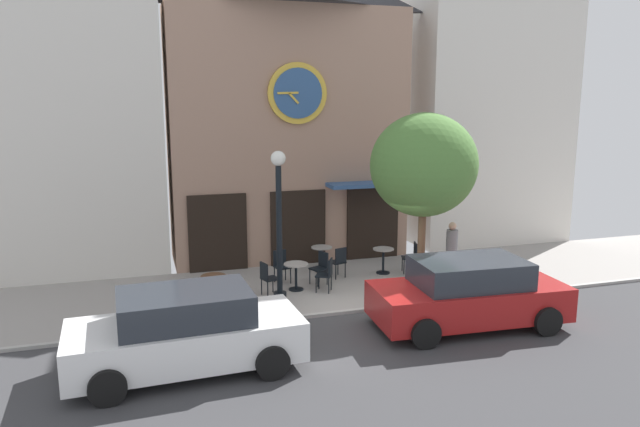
# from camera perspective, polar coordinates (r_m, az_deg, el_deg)

# --- Properties ---
(ground_plane) EXTENTS (27.62, 11.07, 0.13)m
(ground_plane) POSITION_cam_1_polar(r_m,az_deg,el_deg) (13.84, 6.67, -10.60)
(ground_plane) COLOR gray
(clock_building) EXTENTS (7.38, 3.46, 9.60)m
(clock_building) POSITION_cam_1_polar(r_m,az_deg,el_deg) (18.93, -3.09, 10.65)
(clock_building) COLOR #9E7A66
(clock_building) RESTS_ON ground_plane
(neighbor_building_left) EXTENTS (6.78, 3.81, 15.25)m
(neighbor_building_left) POSITION_cam_1_polar(r_m,az_deg,el_deg) (19.51, -26.01, 17.50)
(neighbor_building_left) COLOR silver
(neighbor_building_left) RESTS_ON ground_plane
(neighbor_building_right) EXTENTS (5.61, 3.04, 12.41)m
(neighbor_building_right) POSITION_cam_1_polar(r_m,az_deg,el_deg) (22.31, 15.76, 13.54)
(neighbor_building_right) COLOR silver
(neighbor_building_right) RESTS_ON ground_plane
(street_lamp) EXTENTS (0.36, 0.36, 3.84)m
(street_lamp) POSITION_cam_1_polar(r_m,az_deg,el_deg) (14.35, -3.95, -1.50)
(street_lamp) COLOR black
(street_lamp) RESTS_ON ground_plane
(street_tree) EXTENTS (2.77, 2.49, 4.72)m
(street_tree) POSITION_cam_1_polar(r_m,az_deg,el_deg) (15.27, 9.96, 4.57)
(street_tree) COLOR brown
(street_tree) RESTS_ON ground_plane
(cafe_table_center) EXTENTS (0.63, 0.63, 0.76)m
(cafe_table_center) POSITION_cam_1_polar(r_m,az_deg,el_deg) (14.99, -10.17, -6.83)
(cafe_table_center) COLOR black
(cafe_table_center) RESTS_ON ground_plane
(cafe_table_rightmost) EXTENTS (0.66, 0.66, 0.73)m
(cafe_table_rightmost) POSITION_cam_1_polar(r_m,az_deg,el_deg) (15.93, -2.32, -5.63)
(cafe_table_rightmost) COLOR black
(cafe_table_rightmost) RESTS_ON ground_plane
(cafe_table_near_curb) EXTENTS (0.62, 0.62, 0.75)m
(cafe_table_near_curb) POSITION_cam_1_polar(r_m,az_deg,el_deg) (17.59, 0.17, -4.03)
(cafe_table_near_curb) COLOR black
(cafe_table_near_curb) RESTS_ON ground_plane
(cafe_table_leftmost) EXTENTS (0.61, 0.61, 0.75)m
(cafe_table_leftmost) POSITION_cam_1_polar(r_m,az_deg,el_deg) (17.51, 6.10, -4.18)
(cafe_table_leftmost) COLOR black
(cafe_table_leftmost) RESTS_ON ground_plane
(cafe_chair_mid_row) EXTENTS (0.47, 0.47, 0.90)m
(cafe_chair_mid_row) POSITION_cam_1_polar(r_m,az_deg,el_deg) (16.61, -3.75, -4.83)
(cafe_chair_mid_row) COLOR black
(cafe_chair_mid_row) RESTS_ON ground_plane
(cafe_chair_facing_wall) EXTENTS (0.50, 0.50, 0.90)m
(cafe_chair_facing_wall) POSITION_cam_1_polar(r_m,az_deg,el_deg) (17.68, 8.82, -3.97)
(cafe_chair_facing_wall) COLOR black
(cafe_chair_facing_wall) RESTS_ON ground_plane
(cafe_chair_by_entrance) EXTENTS (0.55, 0.55, 0.90)m
(cafe_chair_by_entrance) POSITION_cam_1_polar(r_m,az_deg,el_deg) (15.76, 0.66, -5.68)
(cafe_chair_by_entrance) COLOR black
(cafe_chair_by_entrance) RESTS_ON ground_plane
(cafe_chair_right_end) EXTENTS (0.51, 0.51, 0.90)m
(cafe_chair_right_end) POSITION_cam_1_polar(r_m,az_deg,el_deg) (16.96, 1.81, -4.48)
(cafe_chair_right_end) COLOR black
(cafe_chair_right_end) RESTS_ON ground_plane
(cafe_chair_facing_street) EXTENTS (0.50, 0.50, 0.90)m
(cafe_chair_facing_street) POSITION_cam_1_polar(r_m,az_deg,el_deg) (15.50, -5.08, -6.01)
(cafe_chair_facing_street) COLOR black
(cafe_chair_facing_street) RESTS_ON ground_plane
(cafe_chair_outer) EXTENTS (0.53, 0.53, 0.90)m
(cafe_chair_outer) POSITION_cam_1_polar(r_m,az_deg,el_deg) (16.42, 0.07, -5.00)
(cafe_chair_outer) COLOR black
(cafe_chair_outer) RESTS_ON ground_plane
(pedestrian_grey) EXTENTS (0.40, 0.40, 1.67)m
(pedestrian_grey) POSITION_cam_1_polar(r_m,az_deg,el_deg) (17.09, 12.52, -3.47)
(pedestrian_grey) COLOR #2D2D38
(pedestrian_grey) RESTS_ON ground_plane
(parked_car_white) EXTENTS (4.37, 2.16, 1.55)m
(parked_car_white) POSITION_cam_1_polar(r_m,az_deg,el_deg) (11.59, -12.75, -11.01)
(parked_car_white) COLOR white
(parked_car_white) RESTS_ON ground_plane
(parked_car_red) EXTENTS (4.40, 2.22, 1.55)m
(parked_car_red) POSITION_cam_1_polar(r_m,az_deg,el_deg) (13.79, 14.06, -7.48)
(parked_car_red) COLOR maroon
(parked_car_red) RESTS_ON ground_plane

